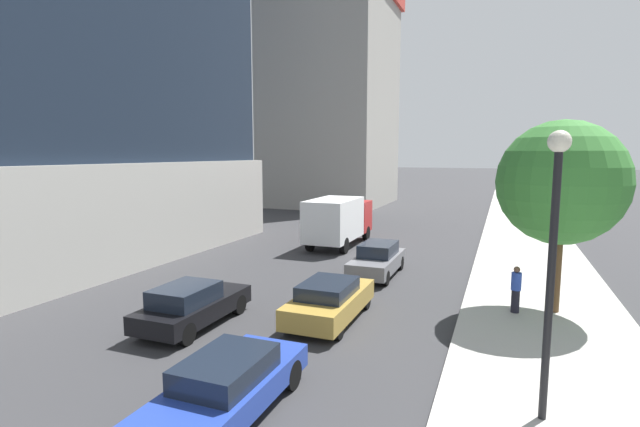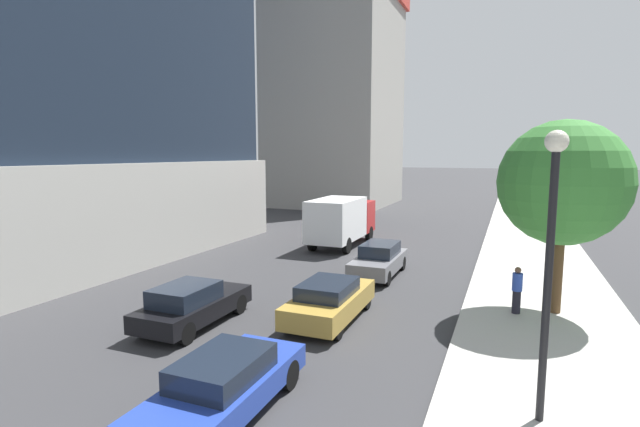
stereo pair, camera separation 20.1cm
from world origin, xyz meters
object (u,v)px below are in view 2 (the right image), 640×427
object	(u,v)px
street_tree	(563,183)
car_gold	(330,300)
car_gray	(379,260)
construction_building	(337,78)
car_black	(192,304)
pedestrian_blue_shirt	(517,290)
street_lamp	(551,236)
box_truck	(341,219)
car_blue	(224,385)

from	to	relation	value
street_tree	car_gold	bearing A→B (deg)	-155.06
car_gray	construction_building	bearing A→B (deg)	113.84
construction_building	car_black	distance (m)	40.99
street_tree	pedestrian_blue_shirt	bearing A→B (deg)	-153.75
car_black	street_lamp	bearing A→B (deg)	-11.21
street_tree	box_truck	distance (m)	14.71
pedestrian_blue_shirt	box_truck	bearing A→B (deg)	135.58
car_gray	box_truck	world-z (taller)	box_truck
car_black	pedestrian_blue_shirt	bearing A→B (deg)	26.23
car_blue	car_gold	bearing A→B (deg)	90.00
car_gold	car_blue	bearing A→B (deg)	-90.00
car_gold	car_gray	bearing A→B (deg)	90.00
street_lamp	box_truck	size ratio (longest dim) A/B	0.90
construction_building	car_gray	distance (m)	34.51
pedestrian_blue_shirt	car_blue	bearing A→B (deg)	-123.02
construction_building	car_gray	world-z (taller)	construction_building
street_tree	pedestrian_blue_shirt	xyz separation A→B (m)	(-1.26, -0.62, -3.68)
car_gold	pedestrian_blue_shirt	xyz separation A→B (m)	(5.89, 2.70, 0.28)
street_lamp	car_black	xyz separation A→B (m)	(-10.32, 2.05, -3.31)
pedestrian_blue_shirt	construction_building	bearing A→B (deg)	119.73
car_gray	car_blue	distance (m)	12.78
street_tree	box_truck	world-z (taller)	street_tree
street_tree	car_gray	distance (m)	8.72
car_black	car_blue	size ratio (longest dim) A/B	0.93
street_tree	box_truck	xyz separation A→B (m)	(-11.18, 9.09, -2.98)
car_gold	box_truck	xyz separation A→B (m)	(-4.02, 12.42, 0.98)
construction_building	car_gold	size ratio (longest dim) A/B	7.09
street_lamp	car_gray	size ratio (longest dim) A/B	1.33
car_gold	car_blue	size ratio (longest dim) A/B	0.97
construction_building	street_lamp	distance (m)	45.29
construction_building	pedestrian_blue_shirt	xyz separation A→B (m)	(18.77, -32.87, -13.02)
street_lamp	construction_building	bearing A→B (deg)	115.73
street_lamp	car_gray	xyz separation A→B (m)	(-6.30, 10.65, -3.28)
car_gray	box_truck	distance (m)	7.28
street_lamp	car_blue	distance (m)	7.44
box_truck	pedestrian_blue_shirt	distance (m)	13.90
car_gray	box_truck	bearing A→B (deg)	123.85
street_tree	pedestrian_blue_shirt	size ratio (longest dim) A/B	4.06
car_blue	car_black	bearing A→B (deg)	133.91
box_truck	car_gold	bearing A→B (deg)	-72.05
car_gray	box_truck	size ratio (longest dim) A/B	0.68
car_black	street_tree	bearing A→B (deg)	26.23
construction_building	car_gold	bearing A→B (deg)	-70.09
car_blue	box_truck	size ratio (longest dim) A/B	0.70
car_black	construction_building	bearing A→B (deg)	103.21
car_black	car_gold	world-z (taller)	car_black
street_tree	car_black	size ratio (longest dim) A/B	1.53
street_lamp	street_tree	world-z (taller)	street_tree
street_tree	car_gold	xyz separation A→B (m)	(-7.15, -3.33, -3.96)
box_truck	car_gray	bearing A→B (deg)	-56.15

